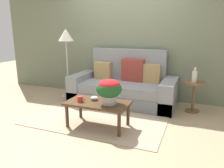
{
  "coord_description": "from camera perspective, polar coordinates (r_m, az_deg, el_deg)",
  "views": [
    {
      "loc": [
        1.56,
        -3.52,
        1.51
      ],
      "look_at": [
        0.14,
        0.04,
        0.55
      ],
      "focal_mm": 35.41,
      "sensor_mm": 36.0,
      "label": 1
    }
  ],
  "objects": [
    {
      "name": "couch",
      "position": [
        4.64,
        3.06,
        -0.85
      ],
      "size": [
        2.14,
        0.94,
        1.1
      ],
      "color": "slate",
      "rests_on": "ground"
    },
    {
      "name": "coffee_table",
      "position": [
        3.47,
        -3.71,
        -5.51
      ],
      "size": [
        0.98,
        0.53,
        0.41
      ],
      "color": "#442D1B",
      "rests_on": "ground"
    },
    {
      "name": "potted_plant",
      "position": [
        3.29,
        -0.78,
        -1.28
      ],
      "size": [
        0.39,
        0.39,
        0.38
      ],
      "color": "#B7B2A8",
      "rests_on": "coffee_table"
    },
    {
      "name": "floor_lamp",
      "position": [
        4.97,
        -11.76,
        10.66
      ],
      "size": [
        0.33,
        0.33,
        1.52
      ],
      "color": "#B2B2B7",
      "rests_on": "ground"
    },
    {
      "name": "wall_back",
      "position": [
        5.0,
        3.63,
        11.76
      ],
      "size": [
        6.4,
        0.12,
        2.64
      ],
      "primitive_type": "cube",
      "color": "slate",
      "rests_on": "ground"
    },
    {
      "name": "ground_plane",
      "position": [
        4.14,
        -2.01,
        -7.42
      ],
      "size": [
        14.0,
        14.0,
        0.0
      ],
      "primitive_type": "plane",
      "color": "tan"
    },
    {
      "name": "side_table",
      "position": [
        4.34,
        20.38,
        -1.76
      ],
      "size": [
        0.4,
        0.4,
        0.58
      ],
      "color": "brown",
      "rests_on": "ground"
    },
    {
      "name": "area_rug",
      "position": [
        4.12,
        -2.12,
        -7.45
      ],
      "size": [
        2.33,
        1.99,
        0.01
      ],
      "primitive_type": "cube",
      "color": "tan",
      "rests_on": "ground"
    },
    {
      "name": "coffee_mug",
      "position": [
        3.48,
        -8.21,
        -3.85
      ],
      "size": [
        0.13,
        0.09,
        0.09
      ],
      "color": "red",
      "rests_on": "coffee_table"
    },
    {
      "name": "snack_bowl",
      "position": [
        3.54,
        -4.59,
        -3.6
      ],
      "size": [
        0.12,
        0.12,
        0.06
      ],
      "color": "silver",
      "rests_on": "coffee_table"
    },
    {
      "name": "table_vase",
      "position": [
        4.27,
        20.53,
        1.94
      ],
      "size": [
        0.09,
        0.09,
        0.27
      ],
      "color": "silver",
      "rests_on": "side_table"
    }
  ]
}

